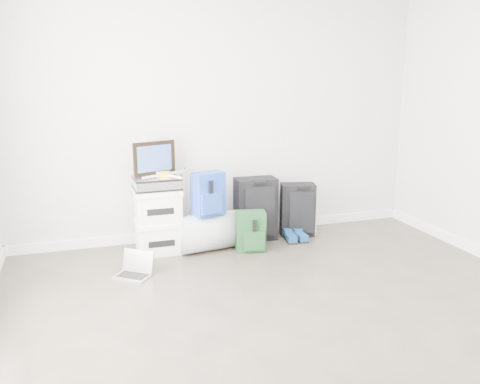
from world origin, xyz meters
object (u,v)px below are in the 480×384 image
object	(u,v)px
briefcase	(157,183)
large_suitcase	(256,209)
laptop	(135,270)
duffel_bag	(208,232)
boxes_stack	(158,221)
carry_on	(298,210)

from	to	relation	value
briefcase	large_suitcase	size ratio (longest dim) A/B	0.65
laptop	briefcase	bearing A→B (deg)	98.86
large_suitcase	duffel_bag	bearing A→B (deg)	-161.50
boxes_stack	carry_on	xyz separation A→B (m)	(1.56, 0.07, -0.04)
boxes_stack	large_suitcase	bearing A→B (deg)	4.70
briefcase	carry_on	world-z (taller)	briefcase
laptop	large_suitcase	bearing A→B (deg)	62.64
briefcase	carry_on	size ratio (longest dim) A/B	0.76
large_suitcase	carry_on	xyz separation A→B (m)	(0.49, -0.01, -0.05)
briefcase	laptop	bearing A→B (deg)	-120.72
large_suitcase	laptop	xyz separation A→B (m)	(-1.37, -0.62, -0.29)
boxes_stack	briefcase	size ratio (longest dim) A/B	1.48
duffel_bag	large_suitcase	size ratio (longest dim) A/B	0.91
briefcase	laptop	distance (m)	0.91
carry_on	laptop	distance (m)	1.98
duffel_bag	large_suitcase	xyz separation A→B (m)	(0.58, 0.17, 0.15)
briefcase	duffel_bag	bearing A→B (deg)	-12.41
large_suitcase	carry_on	size ratio (longest dim) A/B	1.16
duffel_bag	carry_on	xyz separation A→B (m)	(1.07, 0.16, 0.10)
boxes_stack	large_suitcase	size ratio (longest dim) A/B	0.96
duffel_bag	laptop	world-z (taller)	duffel_bag
briefcase	carry_on	bearing A→B (deg)	1.13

